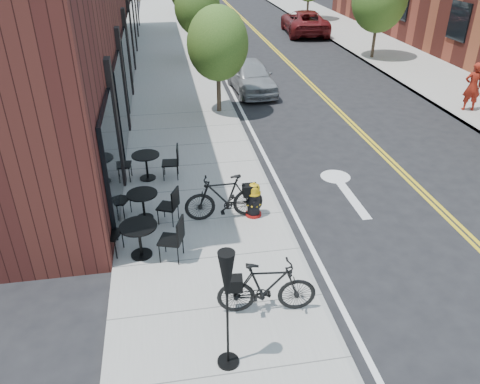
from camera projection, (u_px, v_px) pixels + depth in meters
ground at (300, 252)px, 10.24m from camera, size 120.00×120.00×0.00m
sidewalk_near at (181, 106)px, 18.49m from camera, size 4.00×70.00×0.12m
sidewalk_far at (459, 90)px, 20.25m from camera, size 4.00×70.00×0.12m
building_near at (62, 1)px, 19.57m from camera, size 5.00×28.00×7.00m
tree_near_a at (218, 44)px, 16.58m from camera, size 2.20×2.20×3.81m
tree_near_b at (197, 7)px, 23.39m from camera, size 2.30×2.30×3.98m
fire_hydrant at (254, 200)px, 11.15m from camera, size 0.49×0.49×0.89m
bicycle_left at (224, 197)px, 10.97m from camera, size 1.88×0.57×1.13m
bicycle_right at (267, 288)px, 8.27m from camera, size 1.82×0.69×1.07m
bistro_set_a at (139, 236)px, 9.72m from camera, size 1.86×1.01×0.98m
bistro_set_b at (143, 202)px, 11.00m from camera, size 1.69×1.06×0.90m
bistro_set_c at (146, 163)px, 12.77m from camera, size 1.77×0.82×0.95m
patio_umbrella at (227, 287)px, 6.74m from camera, size 0.35×0.35×2.19m
parked_car_a at (251, 76)px, 19.96m from camera, size 1.85×4.05×1.35m
parked_car_b at (216, 34)px, 27.91m from camera, size 1.50×3.97×1.29m
parked_car_c at (208, 20)px, 31.89m from camera, size 2.59×5.03×1.40m
parked_car_far at (304, 22)px, 30.84m from camera, size 3.03×5.69×1.52m
pedestrian at (473, 87)px, 17.44m from camera, size 0.74×0.57×1.81m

